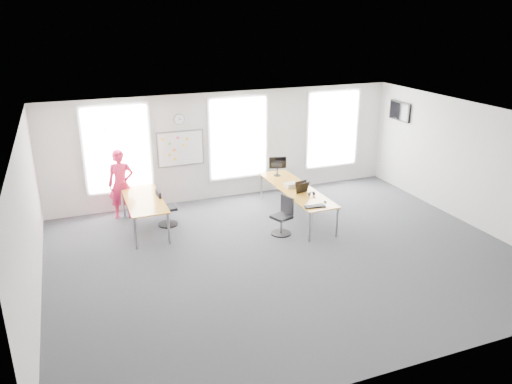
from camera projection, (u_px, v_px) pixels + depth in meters
name	position (u px, v px, depth m)	size (l,w,h in m)	color
floor	(286.00, 255.00, 10.96)	(10.00, 10.00, 0.00)	#242429
ceiling	(289.00, 120.00, 9.93)	(10.00, 10.00, 0.00)	silver
wall_back	(228.00, 145.00, 13.95)	(10.00, 10.00, 0.00)	silver
wall_front	(408.00, 282.00, 6.95)	(10.00, 10.00, 0.00)	silver
wall_left	(29.00, 226.00, 8.74)	(10.00, 10.00, 0.00)	silver
wall_right	(474.00, 166.00, 12.15)	(10.00, 10.00, 0.00)	silver
window_left	(117.00, 149.00, 12.83)	(1.60, 0.06, 2.20)	silver
window_mid	(238.00, 138.00, 13.96)	(1.60, 0.06, 2.20)	silver
window_right	(332.00, 129.00, 14.98)	(1.60, 0.06, 2.20)	silver
desk_right	(296.00, 190.00, 12.81)	(0.83, 3.13, 0.76)	gold
desk_left	(144.00, 202.00, 12.02)	(0.86, 2.16, 0.79)	gold
chair_right	(283.00, 218.00, 11.90)	(0.53, 0.53, 0.91)	black
chair_left	(165.00, 210.00, 12.35)	(0.50, 0.50, 0.94)	black
person	(121.00, 184.00, 12.68)	(0.66, 0.43, 1.80)	#CC1C45
whiteboard	(181.00, 149.00, 13.44)	(1.20, 0.03, 0.90)	white
wall_clock	(179.00, 119.00, 13.17)	(0.30, 0.30, 0.04)	gray
tv	(400.00, 111.00, 14.49)	(0.06, 0.90, 0.55)	black
keyboard	(315.00, 206.00, 11.59)	(0.50, 0.18, 0.02)	black
mouse	(325.00, 202.00, 11.86)	(0.06, 0.10, 0.04)	black
lens_cap	(315.00, 198.00, 12.14)	(0.06, 0.06, 0.01)	black
headphones	(311.00, 194.00, 12.29)	(0.16, 0.09, 0.10)	black
laptop_sleeve	(302.00, 187.00, 12.45)	(0.37, 0.27, 0.29)	black
paper_stack	(291.00, 185.00, 12.87)	(0.32, 0.24, 0.11)	beige
monitor	(277.00, 165.00, 13.66)	(0.48, 0.20, 0.54)	black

